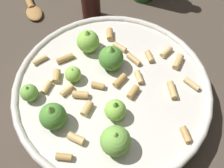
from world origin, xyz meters
The scene contains 3 objects.
ground_plane centered at (0.00, 0.00, 0.00)m, with size 2.40×2.40×0.00m, color #42382D.
cooking_pan centered at (0.00, 0.00, 0.03)m, with size 0.35×0.35×0.10m.
pepper_shaker centered at (0.21, -0.09, 0.04)m, with size 0.04×0.04×0.09m.
Camera 1 is at (-0.20, 0.15, 0.45)m, focal length 43.81 mm.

